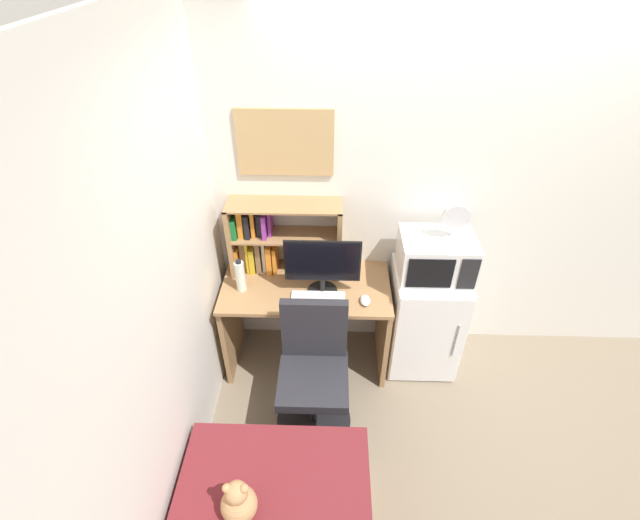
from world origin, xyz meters
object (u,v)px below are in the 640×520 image
object	(u,v)px
computer_mouse	(365,300)
mini_fridge	(424,319)
wall_corkboard	(285,143)
water_bottle	(240,276)
teddy_bear	(239,502)
desk_fan	(455,220)
desk_chair	(314,377)
monitor	(322,265)
hutch_bookshelf	(269,237)
microwave	(436,257)
keyboard	(318,299)

from	to	relation	value
computer_mouse	mini_fridge	distance (m)	0.62
mini_fridge	wall_corkboard	world-z (taller)	wall_corkboard
water_bottle	teddy_bear	distance (m)	1.40
desk_fan	desk_chair	distance (m)	1.37
wall_corkboard	computer_mouse	bearing A→B (deg)	-40.13
monitor	teddy_bear	bearing A→B (deg)	-105.28
monitor	desk_chair	bearing A→B (deg)	-95.57
monitor	computer_mouse	bearing A→B (deg)	-19.09
hutch_bookshelf	desk_fan	distance (m)	1.26
computer_mouse	microwave	size ratio (longest dim) A/B	0.22
microwave	mini_fridge	bearing A→B (deg)	-90.13
water_bottle	hutch_bookshelf	bearing A→B (deg)	54.44
microwave	wall_corkboard	distance (m)	1.25
monitor	water_bottle	xyz separation A→B (m)	(-0.56, 0.01, -0.12)
keyboard	computer_mouse	distance (m)	0.32
hutch_bookshelf	monitor	bearing A→B (deg)	-33.49
computer_mouse	water_bottle	world-z (taller)	water_bottle
wall_corkboard	water_bottle	bearing A→B (deg)	-132.49
monitor	water_bottle	bearing A→B (deg)	178.84
water_bottle	teddy_bear	xyz separation A→B (m)	(0.20, -1.35, -0.29)
hutch_bookshelf	keyboard	bearing A→B (deg)	-43.75
microwave	desk_chair	distance (m)	1.15
desk_chair	hutch_bookshelf	bearing A→B (deg)	115.71
hutch_bookshelf	water_bottle	world-z (taller)	hutch_bookshelf
teddy_bear	wall_corkboard	xyz separation A→B (m)	(0.12, 1.70, 1.10)
teddy_bear	desk_chair	bearing A→B (deg)	70.02
computer_mouse	water_bottle	size ratio (longest dim) A/B	0.43
water_bottle	microwave	bearing A→B (deg)	3.85
monitor	mini_fridge	distance (m)	0.96
teddy_bear	keyboard	bearing A→B (deg)	74.85
monitor	water_bottle	distance (m)	0.57
wall_corkboard	monitor	bearing A→B (deg)	-54.93
monitor	microwave	size ratio (longest dim) A/B	1.04
mini_fridge	teddy_bear	world-z (taller)	mini_fridge
hutch_bookshelf	keyboard	xyz separation A→B (m)	(0.36, -0.34, -0.27)
monitor	keyboard	distance (m)	0.24
teddy_bear	desk_fan	bearing A→B (deg)	50.05
monitor	computer_mouse	size ratio (longest dim) A/B	4.65
keyboard	computer_mouse	bearing A→B (deg)	-2.24
keyboard	mini_fridge	world-z (taller)	mini_fridge
monitor	desk_fan	world-z (taller)	desk_fan
computer_mouse	desk_chair	bearing A→B (deg)	-133.36
monitor	hutch_bookshelf	bearing A→B (deg)	146.51
hutch_bookshelf	keyboard	distance (m)	0.57
microwave	teddy_bear	bearing A→B (deg)	-128.04
hutch_bookshelf	desk_fan	bearing A→B (deg)	-7.51
computer_mouse	keyboard	bearing A→B (deg)	177.76
desk_chair	monitor	bearing A→B (deg)	84.43
keyboard	microwave	size ratio (longest dim) A/B	0.75
desk_chair	teddy_bear	xyz separation A→B (m)	(-0.32, -0.89, 0.18)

